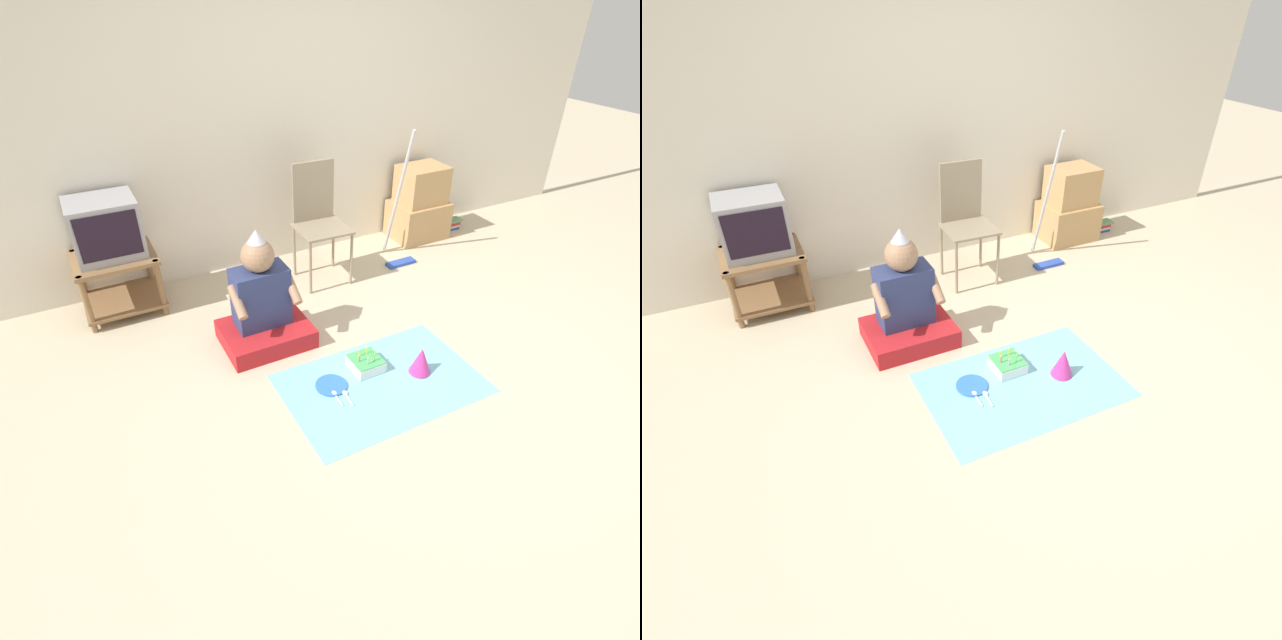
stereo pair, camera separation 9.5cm
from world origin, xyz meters
TOP-DOWN VIEW (x-y plane):
  - ground_plane at (0.00, 0.00)m, footprint 16.00×16.00m
  - wall_back at (0.00, 2.06)m, footprint 6.40×0.06m
  - tv_stand at (-1.67, 1.78)m, footprint 0.59×0.51m
  - tv at (-1.67, 1.80)m, footprint 0.47×0.40m
  - folding_chair at (-0.07, 1.55)m, footprint 0.43×0.40m
  - cardboard_box_stack at (1.16, 1.79)m, footprint 0.52×0.42m
  - dust_mop at (0.68, 1.45)m, footprint 0.28×0.33m
  - book_pile at (1.60, 1.78)m, footprint 0.20×0.13m
  - person_seated at (-0.85, 0.88)m, footprint 0.61×0.48m
  - party_cloth at (-0.35, 0.10)m, footprint 1.27×0.82m
  - birthday_cake at (-0.37, 0.28)m, footprint 0.20×0.20m
  - party_hat_blue at (-0.07, 0.08)m, footprint 0.15×0.15m
  - paper_plate at (-0.66, 0.23)m, footprint 0.20×0.20m
  - plastic_spoon_near at (-0.68, 0.14)m, footprint 0.04×0.15m
  - plastic_spoon_far at (-0.62, 0.11)m, footprint 0.04×0.15m

SIDE VIEW (x-z plane):
  - ground_plane at x=0.00m, z-range 0.00..0.00m
  - party_cloth at x=-0.35m, z-range 0.00..0.01m
  - paper_plate at x=-0.66m, z-range 0.01..0.02m
  - plastic_spoon_near at x=-0.68m, z-range 0.01..0.02m
  - plastic_spoon_far at x=-0.62m, z-range 0.01..0.02m
  - birthday_cake at x=-0.37m, z-range -0.02..0.12m
  - book_pile at x=1.60m, z-range 0.00..0.09m
  - party_hat_blue at x=-0.07m, z-range 0.01..0.20m
  - person_seated at x=-0.85m, z-range -0.15..0.71m
  - tv_stand at x=-1.67m, z-range 0.04..0.51m
  - cardboard_box_stack at x=1.16m, z-range -0.03..0.67m
  - dust_mop at x=0.68m, z-range -0.25..0.93m
  - folding_chair at x=-0.07m, z-range 0.07..1.04m
  - tv at x=-1.67m, z-range 0.47..0.89m
  - wall_back at x=0.00m, z-range 0.00..2.55m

